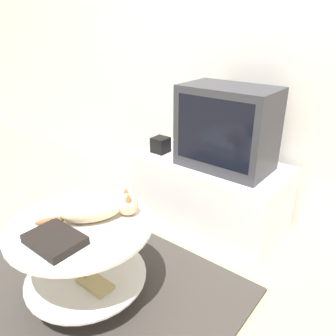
{
  "coord_description": "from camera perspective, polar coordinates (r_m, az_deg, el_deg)",
  "views": [
    {
      "loc": [
        1.22,
        -0.87,
        1.42
      ],
      "look_at": [
        0.13,
        0.52,
        0.63
      ],
      "focal_mm": 35.0,
      "sensor_mm": 36.0,
      "label": 1
    }
  ],
  "objects": [
    {
      "name": "ground_plane",
      "position": [
        2.07,
        -12.52,
        -20.18
      ],
      "size": [
        12.0,
        12.0,
        0.0
      ],
      "primitive_type": "plane",
      "color": "tan"
    },
    {
      "name": "wall_back",
      "position": [
        2.58,
        10.78,
        20.92
      ],
      "size": [
        8.0,
        0.05,
        2.6
      ],
      "color": "silver",
      "rests_on": "ground_plane"
    },
    {
      "name": "rug",
      "position": [
        2.06,
        -12.55,
        -19.98
      ],
      "size": [
        1.56,
        1.23,
        0.02
      ],
      "color": "#3D3833",
      "rests_on": "ground_plane"
    },
    {
      "name": "tv_stand",
      "position": [
        2.49,
        7.19,
        -4.18
      ],
      "size": [
        1.09,
        0.56,
        0.5
      ],
      "color": "white",
      "rests_on": "ground_plane"
    },
    {
      "name": "tv",
      "position": [
        2.22,
        10.21,
        6.85
      ],
      "size": [
        0.61,
        0.38,
        0.55
      ],
      "color": "#333338",
      "rests_on": "tv_stand"
    },
    {
      "name": "speaker",
      "position": [
        2.52,
        -1.31,
        4.04
      ],
      "size": [
        0.12,
        0.12,
        0.12
      ],
      "color": "black",
      "rests_on": "tv_stand"
    },
    {
      "name": "coffee_table",
      "position": [
        1.83,
        -14.48,
        -13.75
      ],
      "size": [
        0.74,
        0.74,
        0.47
      ],
      "color": "#B2B2B7",
      "rests_on": "rug"
    },
    {
      "name": "dvd_box",
      "position": [
        1.62,
        -19.11,
        -11.71
      ],
      "size": [
        0.26,
        0.19,
        0.04
      ],
      "color": "black",
      "rests_on": "coffee_table"
    },
    {
      "name": "cat",
      "position": [
        1.73,
        -12.05,
        -6.97
      ],
      "size": [
        0.34,
        0.45,
        0.14
      ],
      "rotation": [
        0.0,
        0.0,
        0.96
      ],
      "color": "beige",
      "rests_on": "coffee_table"
    }
  ]
}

